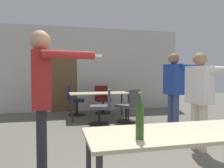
{
  "coord_description": "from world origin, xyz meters",
  "views": [
    {
      "loc": [
        -1.25,
        -1.43,
        1.26
      ],
      "look_at": [
        -0.29,
        2.55,
        1.1
      ],
      "focal_mm": 35.0,
      "sensor_mm": 36.0,
      "label": 1
    }
  ],
  "objects": [
    {
      "name": "office_chair_mid_tucked",
      "position": [
        0.15,
        5.73,
        0.42
      ],
      "size": [
        0.52,
        0.56,
        0.91
      ],
      "rotation": [
        0.0,
        0.0,
        3.19
      ],
      "color": "black",
      "rests_on": "ground_plane"
    },
    {
      "name": "conference_table_far",
      "position": [
        -0.13,
        4.83,
        0.68
      ],
      "size": [
        1.7,
        0.83,
        0.75
      ],
      "color": "#C6B793",
      "rests_on": "ground_plane"
    },
    {
      "name": "back_wall",
      "position": [
        -0.03,
        6.38,
        1.47
      ],
      "size": [
        6.37,
        0.12,
        2.96
      ],
      "color": "beige",
      "rests_on": "ground_plane"
    },
    {
      "name": "person_left_plaid",
      "position": [
        1.2,
        2.91,
        1.05
      ],
      "size": [
        0.85,
        0.64,
        1.74
      ],
      "rotation": [
        0.0,
        0.0,
        -1.42
      ],
      "color": "#3D4C75",
      "rests_on": "ground_plane"
    },
    {
      "name": "office_chair_far_right",
      "position": [
        0.54,
        4.1,
        0.42
      ],
      "size": [
        0.68,
        0.69,
        0.9
      ],
      "rotation": [
        0.0,
        0.0,
        0.68
      ],
      "color": "black",
      "rests_on": "ground_plane"
    },
    {
      "name": "person_far_watching",
      "position": [
        1.02,
        1.74,
        0.98
      ],
      "size": [
        0.83,
        0.62,
        1.64
      ],
      "rotation": [
        0.0,
        0.0,
        -1.38
      ],
      "color": "beige",
      "rests_on": "ground_plane"
    },
    {
      "name": "office_chair_side_rolled",
      "position": [
        -0.19,
        4.04,
        0.42
      ],
      "size": [
        0.61,
        0.55,
        0.91
      ],
      "rotation": [
        0.0,
        0.0,
        1.34
      ],
      "color": "black",
      "rests_on": "ground_plane"
    },
    {
      "name": "office_chair_near_pushed",
      "position": [
        -0.79,
        5.55,
        0.44
      ],
      "size": [
        0.58,
        0.52,
        0.93
      ],
      "rotation": [
        0.0,
        0.0,
        4.58
      ],
      "color": "black",
      "rests_on": "ground_plane"
    },
    {
      "name": "beer_bottle",
      "position": [
        -0.63,
        0.19,
        0.93
      ],
      "size": [
        0.07,
        0.07,
        0.38
      ],
      "color": "#2D511E",
      "rests_on": "conference_table_near"
    },
    {
      "name": "conference_table_near",
      "position": [
        -0.2,
        0.34,
        0.68
      ],
      "size": [
        1.69,
        0.71,
        0.75
      ],
      "color": "#C6B793",
      "rests_on": "ground_plane"
    },
    {
      "name": "person_right_polo",
      "position": [
        -1.45,
        1.28,
        1.11
      ],
      "size": [
        0.84,
        0.56,
        1.79
      ],
      "rotation": [
        0.0,
        0.0,
        -1.45
      ],
      "color": "#28282D",
      "rests_on": "ground_plane"
    }
  ]
}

